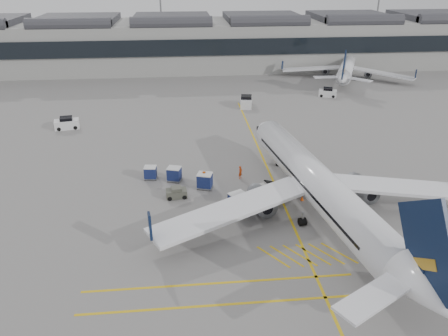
{
  "coord_description": "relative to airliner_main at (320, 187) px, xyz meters",
  "views": [
    {
      "loc": [
        -0.43,
        -37.93,
        23.43
      ],
      "look_at": [
        3.68,
        3.35,
        4.0
      ],
      "focal_mm": 35.0,
      "sensor_mm": 36.0,
      "label": 1
    }
  ],
  "objects": [
    {
      "name": "terminal",
      "position": [
        -13.08,
        71.99,
        3.09
      ],
      "size": [
        200.0,
        20.45,
        12.4
      ],
      "color": "#9E9E99",
      "rests_on": "ground"
    },
    {
      "name": "service_van_right",
      "position": [
        14.74,
        42.64,
        -2.27
      ],
      "size": [
        3.74,
        2.7,
        1.74
      ],
      "rotation": [
        0.0,
        0.0,
        -0.33
      ],
      "color": "silver",
      "rests_on": "ground"
    },
    {
      "name": "light_masts",
      "position": [
        -14.75,
        86.06,
        11.44
      ],
      "size": [
        113.0,
        0.6,
        25.45
      ],
      "color": "slate",
      "rests_on": "ground"
    },
    {
      "name": "pushback_tug",
      "position": [
        -14.54,
        4.81,
        -2.49
      ],
      "size": [
        2.37,
        1.6,
        1.26
      ],
      "rotation": [
        0.0,
        0.0,
        0.1
      ],
      "color": "#4C4E42",
      "rests_on": "ground"
    },
    {
      "name": "belt_loader",
      "position": [
        -4.17,
        4.15,
        -2.5
      ],
      "size": [
        4.75,
        2.85,
        1.89
      ],
      "rotation": [
        0.0,
        0.0,
        0.37
      ],
      "color": "beige",
      "rests_on": "ground"
    },
    {
      "name": "baggage_cart_a",
      "position": [
        -11.29,
        6.71,
        -2.06
      ],
      "size": [
        2.09,
        1.88,
        1.84
      ],
      "rotation": [
        0.0,
        0.0,
        -0.3
      ],
      "color": "gray",
      "rests_on": "ground"
    },
    {
      "name": "baggage_cart_d",
      "position": [
        -17.62,
        9.76,
        -2.2
      ],
      "size": [
        1.63,
        1.39,
        1.59
      ],
      "rotation": [
        0.0,
        0.0,
        -0.11
      ],
      "color": "gray",
      "rests_on": "ground"
    },
    {
      "name": "ramp_agent_a",
      "position": [
        -6.89,
        8.82,
        -2.25
      ],
      "size": [
        0.67,
        0.69,
        1.6
      ],
      "primitive_type": "imported",
      "rotation": [
        0.0,
        0.0,
        0.87
      ],
      "color": "#DA3F0B",
      "rests_on": "ground"
    },
    {
      "name": "service_van_mid",
      "position": [
        -1.95,
        37.63,
        -2.14
      ],
      "size": [
        2.63,
        4.25,
        2.04
      ],
      "rotation": [
        0.0,
        0.0,
        1.4
      ],
      "color": "silver",
      "rests_on": "ground"
    },
    {
      "name": "baggage_cart_b",
      "position": [
        -8.14,
        1.47,
        -2.02
      ],
      "size": [
        2.29,
        2.16,
        1.91
      ],
      "rotation": [
        0.0,
        0.0,
        0.47
      ],
      "color": "gray",
      "rests_on": "ground"
    },
    {
      "name": "ground",
      "position": [
        -13.08,
        0.06,
        -3.05
      ],
      "size": [
        220.0,
        220.0,
        0.0
      ],
      "primitive_type": "plane",
      "color": "gray",
      "rests_on": "ground"
    },
    {
      "name": "airliner_main",
      "position": [
        0.0,
        0.0,
        0.0
      ],
      "size": [
        35.36,
        38.88,
        10.37
      ],
      "rotation": [
        0.0,
        0.0,
        0.14
      ],
      "color": "white",
      "rests_on": "ground"
    },
    {
      "name": "baggage_cart_c",
      "position": [
        -14.78,
        8.96,
        -2.13
      ],
      "size": [
        1.96,
        1.77,
        1.72
      ],
      "rotation": [
        0.0,
        0.0,
        -0.3
      ],
      "color": "gray",
      "rests_on": "ground"
    },
    {
      "name": "service_van_left",
      "position": [
        -31.58,
        28.92,
        -2.21
      ],
      "size": [
        3.93,
        2.47,
        1.88
      ],
      "rotation": [
        0.0,
        0.0,
        0.19
      ],
      "color": "silver",
      "rests_on": "ground"
    },
    {
      "name": "safety_cone_engine",
      "position": [
        -0.89,
        2.79,
        -2.78
      ],
      "size": [
        0.39,
        0.39,
        0.54
      ],
      "primitive_type": "cone",
      "color": "#F24C0A",
      "rests_on": "ground"
    },
    {
      "name": "airliner_far",
      "position": [
        23.65,
        56.9,
        -0.56
      ],
      "size": [
        26.9,
        29.7,
        8.46
      ],
      "rotation": [
        0.0,
        0.0,
        -0.42
      ],
      "color": "white",
      "rests_on": "ground"
    },
    {
      "name": "ramp_agent_b",
      "position": [
        -11.4,
        6.99,
        -2.05
      ],
      "size": [
        1.02,
        0.82,
        2.0
      ],
      "primitive_type": "imported",
      "rotation": [
        0.0,
        0.0,
        3.21
      ],
      "color": "orange",
      "rests_on": "ground"
    },
    {
      "name": "apron_markings",
      "position": [
        -3.08,
        10.06,
        -3.04
      ],
      "size": [
        0.25,
        60.0,
        0.01
      ],
      "primitive_type": "cube",
      "color": "gold",
      "rests_on": "ground"
    },
    {
      "name": "safety_cone_nose",
      "position": [
        -1.57,
        22.79,
        -2.8
      ],
      "size": [
        0.36,
        0.36,
        0.51
      ],
      "primitive_type": "cone",
      "color": "#F24C0A",
      "rests_on": "ground"
    }
  ]
}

